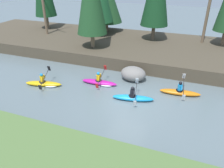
% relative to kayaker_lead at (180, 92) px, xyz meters
% --- Properties ---
extents(ground_plane, '(90.00, 90.00, 0.00)m').
position_rel_kayaker_lead_xyz_m(ground_plane, '(-3.05, -2.19, -0.22)').
color(ground_plane, slate).
extents(riverbank_far, '(44.00, 10.12, 1.09)m').
position_rel_kayaker_lead_xyz_m(riverbank_far, '(-3.05, 7.22, 0.32)').
color(riverbank_far, '#4C4233').
rests_on(riverbank_far, ground).
extents(bare_tree_upstream, '(3.02, 2.98, 5.43)m').
position_rel_kayaker_lead_xyz_m(bare_tree_upstream, '(-15.54, 6.95, 3.43)').
color(bare_tree_upstream, brown).
rests_on(bare_tree_upstream, riverbank_far).
extents(bare_tree_mid_upstream, '(3.24, 3.20, 5.84)m').
position_rel_kayaker_lead_xyz_m(bare_tree_mid_upstream, '(1.18, 9.65, 3.63)').
color(bare_tree_mid_upstream, brown).
rests_on(bare_tree_mid_upstream, riverbank_far).
extents(kayaker_lead, '(2.79, 2.07, 1.20)m').
position_rel_kayaker_lead_xyz_m(kayaker_lead, '(0.00, 0.00, 0.00)').
color(kayaker_lead, orange).
rests_on(kayaker_lead, ground).
extents(kayaker_middle, '(2.79, 2.06, 1.20)m').
position_rel_kayaker_lead_xyz_m(kayaker_middle, '(-2.84, -1.83, 0.00)').
color(kayaker_middle, '#1993D6').
rests_on(kayaker_middle, ground).
extents(kayaker_trailing, '(2.79, 2.07, 1.20)m').
position_rel_kayaker_lead_xyz_m(kayaker_trailing, '(-5.72, -0.55, -0.02)').
color(kayaker_trailing, '#C61999').
rests_on(kayaker_trailing, ground).
extents(kayaker_far_back, '(2.78, 2.05, 1.20)m').
position_rel_kayaker_lead_xyz_m(kayaker_far_back, '(-9.51, -2.18, -0.02)').
color(kayaker_far_back, yellow).
rests_on(kayaker_far_back, ground).
extents(boulder_midstream, '(1.95, 1.52, 1.10)m').
position_rel_kayaker_lead_xyz_m(boulder_midstream, '(-3.65, 1.02, 0.33)').
color(boulder_midstream, gray).
rests_on(boulder_midstream, ground).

